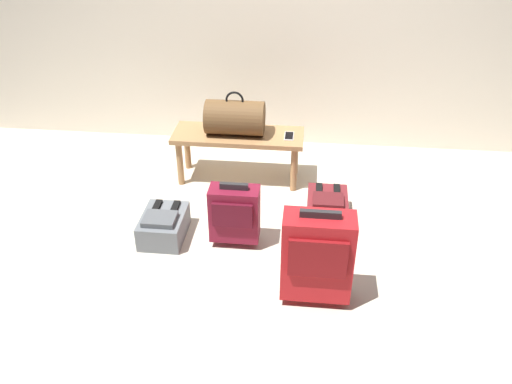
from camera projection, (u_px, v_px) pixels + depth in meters
ground_plane at (272, 246)px, 3.48m from camera, size 6.60×6.60×0.00m
bench at (238, 141)px, 4.05m from camera, size 1.00×0.36×0.40m
duffel_bag_brown at (235, 117)px, 3.95m from camera, size 0.44×0.26×0.34m
cell_phone at (289, 136)px, 3.97m from camera, size 0.07×0.14×0.01m
suitcase_upright_red at (317, 256)px, 2.90m from camera, size 0.39×0.22×0.61m
suitcase_small_burgundy at (234, 213)px, 3.39m from camera, size 0.32×0.18×0.46m
backpack_grey at (164, 225)px, 3.52m from camera, size 0.28×0.38×0.21m
backpack_maroon at (327, 207)px, 3.71m from camera, size 0.28×0.38×0.21m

